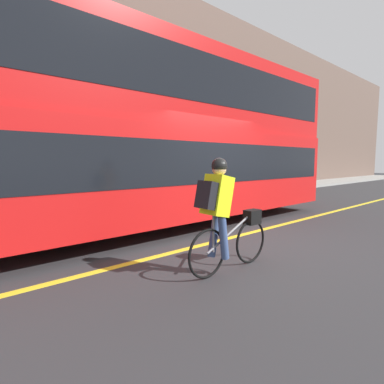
{
  "coord_description": "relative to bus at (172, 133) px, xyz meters",
  "views": [
    {
      "loc": [
        -4.64,
        -3.94,
        1.56
      ],
      "look_at": [
        -1.04,
        0.15,
        1.0
      ],
      "focal_mm": 28.0,
      "sensor_mm": 36.0,
      "label": 1
    }
  ],
  "objects": [
    {
      "name": "sidewalk_curb",
      "position": [
        0.26,
        3.87,
        -2.17
      ],
      "size": [
        60.0,
        2.4,
        0.14
      ],
      "color": "gray",
      "rests_on": "ground_plane"
    },
    {
      "name": "building_facade",
      "position": [
        0.26,
        5.21,
        2.27
      ],
      "size": [
        60.0,
        0.3,
        9.01
      ],
      "color": "brown",
      "rests_on": "ground_plane"
    },
    {
      "name": "bus",
      "position": [
        0.0,
        0.0,
        0.0
      ],
      "size": [
        9.5,
        2.5,
        4.04
      ],
      "color": "black",
      "rests_on": "ground_plane"
    },
    {
      "name": "ground_plane",
      "position": [
        0.26,
        -1.76,
        -2.24
      ],
      "size": [
        80.0,
        80.0,
        0.0
      ],
      "primitive_type": "plane",
      "color": "#2D2D30"
    },
    {
      "name": "cyclist_on_bike",
      "position": [
        -1.38,
        -2.92,
        -1.37
      ],
      "size": [
        1.6,
        0.32,
        1.61
      ],
      "color": "black",
      "rests_on": "ground_plane"
    },
    {
      "name": "street_sign_post",
      "position": [
        -0.44,
        3.74,
        -0.74
      ],
      "size": [
        0.36,
        0.09,
        2.44
      ],
      "color": "#59595B",
      "rests_on": "sidewalk_curb"
    },
    {
      "name": "road_center_line",
      "position": [
        0.26,
        -1.73,
        -2.23
      ],
      "size": [
        50.0,
        0.14,
        0.01
      ],
      "primitive_type": "cube",
      "color": "yellow",
      "rests_on": "ground_plane"
    }
  ]
}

